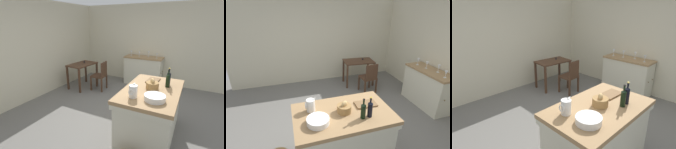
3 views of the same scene
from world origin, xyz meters
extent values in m
plane|color=#66635E|center=(0.00, 0.00, 0.00)|extent=(6.76, 6.76, 0.00)
cube|color=beige|center=(0.00, 2.60, 1.30)|extent=(5.32, 0.12, 2.60)
cube|color=beige|center=(2.60, 0.00, 1.30)|extent=(0.12, 5.20, 2.60)
cube|color=#99754C|center=(-0.27, -0.67, 0.88)|extent=(1.49, 0.92, 0.06)
cube|color=beige|center=(-0.27, -0.67, 0.81)|extent=(1.47, 0.90, 0.08)
cube|color=beige|center=(-0.27, -0.67, 0.43)|extent=(1.41, 0.84, 0.85)
cube|color=#99754C|center=(2.26, 0.24, 0.92)|extent=(0.52, 1.23, 0.04)
cube|color=beige|center=(2.26, 0.24, 0.45)|extent=(0.49, 1.20, 0.89)
sphere|color=brown|center=(2.14, -0.38, 0.49)|extent=(0.03, 0.03, 0.03)
sphere|color=brown|center=(2.38, -0.38, 0.49)|extent=(0.03, 0.03, 0.03)
cube|color=#472D1E|center=(1.11, 1.87, 0.76)|extent=(0.95, 0.64, 0.04)
cube|color=#472D1E|center=(0.67, 1.67, 0.37)|extent=(0.05, 0.05, 0.74)
cube|color=#472D1E|center=(1.50, 1.59, 0.37)|extent=(0.05, 0.05, 0.74)
cube|color=#472D1E|center=(0.72, 2.16, 0.37)|extent=(0.05, 0.05, 0.74)
cube|color=#472D1E|center=(1.54, 2.08, 0.37)|extent=(0.05, 0.05, 0.74)
cylinder|color=black|center=(1.26, 1.91, 0.80)|extent=(0.04, 0.04, 0.05)
cube|color=#472D1E|center=(1.16, 1.31, 0.45)|extent=(0.43, 0.43, 0.04)
cube|color=#472D1E|center=(1.18, 1.13, 0.68)|extent=(0.36, 0.06, 0.42)
cube|color=#472D1E|center=(1.33, 1.50, 0.21)|extent=(0.04, 0.04, 0.42)
cube|color=#472D1E|center=(0.97, 1.47, 0.21)|extent=(0.04, 0.04, 0.42)
cube|color=#472D1E|center=(1.36, 1.14, 0.21)|extent=(0.04, 0.04, 0.42)
cube|color=#472D1E|center=(1.00, 1.11, 0.21)|extent=(0.04, 0.04, 0.42)
cylinder|color=white|center=(-0.73, -0.49, 1.01)|extent=(0.13, 0.13, 0.19)
cone|color=white|center=(-0.67, -0.49, 1.11)|extent=(0.07, 0.04, 0.06)
torus|color=white|center=(-0.80, -0.49, 1.02)|extent=(0.02, 0.10, 0.10)
cylinder|color=white|center=(-0.68, -0.81, 0.95)|extent=(0.31, 0.31, 0.08)
cylinder|color=olive|center=(-0.25, -0.67, 0.97)|extent=(0.22, 0.22, 0.12)
ellipsoid|color=tan|center=(-0.25, -0.67, 1.05)|extent=(0.13, 0.12, 0.10)
cube|color=brown|center=(0.14, -0.58, 0.92)|extent=(0.35, 0.22, 0.02)
cylinder|color=black|center=(0.06, -0.88, 1.02)|extent=(0.07, 0.07, 0.22)
cone|color=black|center=(0.06, -0.88, 1.14)|extent=(0.07, 0.07, 0.03)
cylinder|color=black|center=(0.06, -0.88, 1.19)|extent=(0.03, 0.03, 0.08)
cylinder|color=#B29933|center=(0.06, -0.88, 1.23)|extent=(0.03, 0.03, 0.01)
cylinder|color=black|center=(-0.05, -0.89, 1.02)|extent=(0.07, 0.07, 0.21)
cone|color=black|center=(-0.05, -0.89, 1.14)|extent=(0.07, 0.07, 0.03)
cylinder|color=black|center=(-0.05, -0.89, 1.19)|extent=(0.03, 0.03, 0.08)
cylinder|color=black|center=(-0.05, -0.89, 1.22)|extent=(0.03, 0.03, 0.01)
cylinder|color=white|center=(2.22, -0.18, 0.94)|extent=(0.06, 0.06, 0.00)
cylinder|color=white|center=(2.22, -0.18, 0.97)|extent=(0.01, 0.01, 0.06)
cone|color=white|center=(2.22, -0.18, 1.05)|extent=(0.07, 0.07, 0.09)
cylinder|color=white|center=(2.32, 0.11, 0.94)|extent=(0.06, 0.06, 0.00)
cylinder|color=white|center=(2.32, 0.11, 0.98)|extent=(0.01, 0.01, 0.07)
cone|color=white|center=(2.32, 0.11, 1.06)|extent=(0.07, 0.07, 0.10)
cylinder|color=white|center=(2.26, 0.40, 0.94)|extent=(0.06, 0.06, 0.00)
cylinder|color=white|center=(2.26, 0.40, 0.98)|extent=(0.01, 0.01, 0.07)
cone|color=white|center=(2.26, 0.40, 1.06)|extent=(0.07, 0.07, 0.10)
cylinder|color=white|center=(2.23, 0.67, 0.94)|extent=(0.06, 0.06, 0.00)
cylinder|color=white|center=(2.23, 0.67, 0.98)|extent=(0.01, 0.01, 0.07)
cone|color=white|center=(2.23, 0.67, 1.06)|extent=(0.07, 0.07, 0.10)
camera|label=1|loc=(-2.93, -1.26, 2.01)|focal=26.43mm
camera|label=2|loc=(-0.99, -2.69, 2.45)|focal=27.39mm
camera|label=3|loc=(-2.20, -1.96, 2.19)|focal=30.46mm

